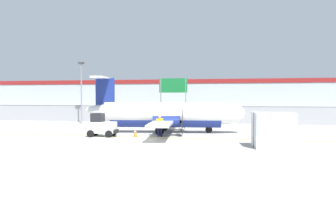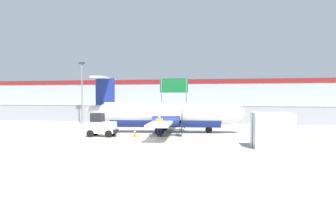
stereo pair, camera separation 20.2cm
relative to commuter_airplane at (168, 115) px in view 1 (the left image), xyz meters
name	(u,v)px [view 1 (the left image)]	position (x,y,z in m)	size (l,w,h in m)	color
ground_plane	(140,137)	(-1.42, -3.85, -1.60)	(140.00, 140.00, 0.01)	#ADA89E
perimeter_fence	(179,114)	(-1.42, 12.15, -0.49)	(98.00, 0.10, 2.10)	gray
parking_lot_strip	(193,117)	(-1.42, 23.65, -1.54)	(98.00, 17.00, 0.12)	#38383A
background_building	(207,96)	(-1.42, 42.14, 1.66)	(91.00, 8.10, 6.50)	#A8B2BC
commuter_airplane	(168,115)	(0.00, 0.00, 0.00)	(14.17, 16.07, 4.92)	white
baggage_tug	(101,126)	(-4.57, -4.13, -0.75)	(2.40, 1.52, 1.88)	silver
ground_crew_worker	(160,125)	(0.01, -3.21, -0.65)	(0.55, 0.42, 1.70)	#191E4C
cargo_container	(273,130)	(8.48, -7.94, -0.50)	(2.69, 2.36, 2.20)	silver
traffic_cone_near_left	(135,133)	(-1.87, -3.72, -1.29)	(0.36, 0.36, 0.64)	orange
traffic_cone_near_right	(160,128)	(-1.02, 1.01, -1.29)	(0.36, 0.36, 0.64)	orange
traffic_cone_far_left	(159,127)	(-1.46, 2.38, -1.29)	(0.36, 0.36, 0.64)	orange
traffic_cone_far_right	(112,127)	(-5.90, 1.66, -1.29)	(0.36, 0.36, 0.64)	orange
parked_car_0	(122,111)	(-13.26, 25.29, -0.71)	(4.35, 2.34, 1.58)	#B28C19
parked_car_1	(166,110)	(-6.90, 29.32, -0.71)	(4.31, 2.24, 1.58)	#B28C19
parked_car_2	(220,113)	(2.80, 20.22, -0.71)	(4.28, 2.16, 1.58)	gray
parked_car_3	(285,112)	(12.10, 26.58, -0.71)	(4.31, 2.24, 1.58)	silver
apron_light_pole	(81,87)	(-12.56, 8.93, 2.70)	(0.70, 0.30, 7.27)	slate
highway_sign	(173,89)	(-2.51, 14.05, 2.54)	(3.60, 0.14, 5.50)	slate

